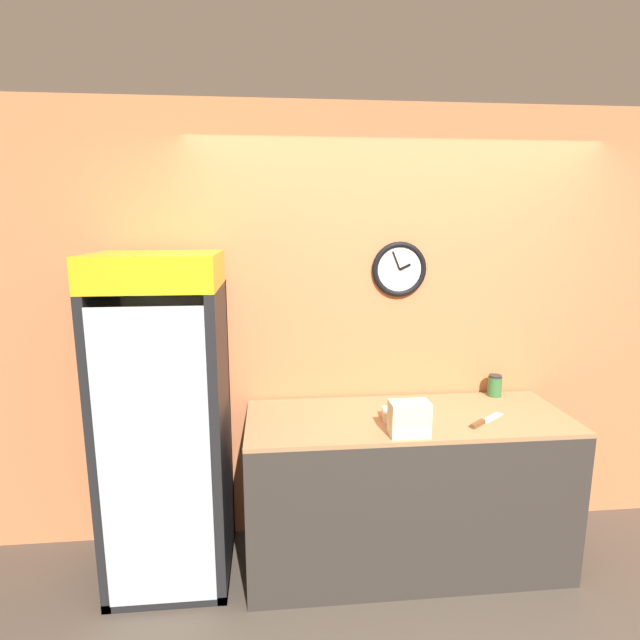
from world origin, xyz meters
TOP-DOWN VIEW (x-y plane):
  - wall_back at (0.00, 1.29)m, footprint 5.20×0.09m
  - prep_counter at (0.00, 0.89)m, footprint 1.85×0.69m
  - beverage_cooler at (-1.36, 0.96)m, footprint 0.65×0.64m
  - sandwich_stack_bottom at (-0.07, 0.63)m, footprint 0.21×0.12m
  - sandwich_stack_middle at (-0.07, 0.63)m, footprint 0.21×0.12m
  - sandwich_stack_top at (-0.07, 0.63)m, footprint 0.21×0.12m
  - sandwich_flat_left at (-0.05, 0.84)m, footprint 0.23×0.14m
  - chefs_knife at (0.38, 0.75)m, footprint 0.27×0.22m
  - condiment_jar at (0.64, 1.17)m, footprint 0.09×0.09m

SIDE VIEW (x-z plane):
  - prep_counter at x=0.00m, z-range 0.00..0.92m
  - chefs_knife at x=0.38m, z-range 0.92..0.94m
  - sandwich_flat_left at x=-0.05m, z-range 0.92..0.98m
  - sandwich_stack_bottom at x=-0.07m, z-range 0.92..0.98m
  - condiment_jar at x=0.64m, z-range 0.92..1.06m
  - beverage_cooler at x=-1.36m, z-range 0.07..1.93m
  - sandwich_stack_middle at x=-0.07m, z-range 0.98..1.04m
  - sandwich_stack_top at x=-0.07m, z-range 1.04..1.10m
  - wall_back at x=0.00m, z-range 0.00..2.70m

